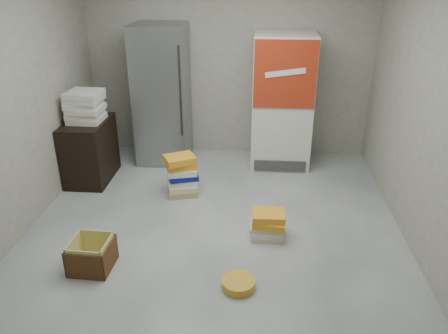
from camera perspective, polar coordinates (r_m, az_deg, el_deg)
name	(u,v)px	position (r m, az deg, el deg)	size (l,w,h in m)	color
ground	(211,245)	(4.52, -1.65, -10.19)	(5.00, 5.00, 0.00)	beige
room_shell	(209,69)	(3.78, -1.99, 12.65)	(4.04, 5.04, 2.82)	#AAA499
steel_fridge	(162,95)	(6.17, -8.07, 9.26)	(0.70, 0.72, 1.90)	#9C9FA3
coke_cooler	(282,101)	(6.05, 7.58, 8.50)	(0.80, 0.73, 1.80)	silver
wood_shelf	(90,151)	(5.93, -17.08, 2.07)	(0.50, 0.80, 0.80)	black
supply_box_stack	(85,106)	(5.74, -17.70, 7.56)	(0.45, 0.44, 0.39)	silver
phonebook_stack_main	(182,175)	(5.36, -5.54, -1.06)	(0.45, 0.41, 0.51)	tan
phonebook_stack_side	(268,225)	(4.59, 5.72, -7.53)	(0.38, 0.30, 0.29)	beige
cardboard_box	(92,256)	(4.34, -16.87, -11.11)	(0.39, 0.39, 0.30)	gold
bucket_lid	(238,284)	(3.99, 1.89, -15.00)	(0.30, 0.30, 0.08)	gold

